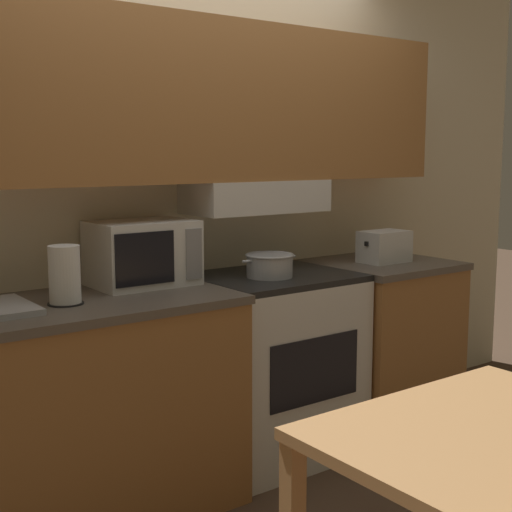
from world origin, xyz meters
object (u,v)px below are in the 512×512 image
(toaster, at_px, (384,246))
(paper_towel_roll, at_px, (65,275))
(cooking_pot, at_px, (270,265))
(microwave, at_px, (142,253))
(stove_range, at_px, (274,365))
(dining_table, at_px, (488,465))

(toaster, bearing_deg, paper_towel_roll, -179.82)
(cooking_pot, bearing_deg, microwave, 163.02)
(cooking_pot, relative_size, microwave, 0.70)
(stove_range, height_order, toaster, toaster)
(toaster, distance_m, paper_towel_roll, 1.81)
(stove_range, height_order, cooking_pot, cooking_pot)
(toaster, relative_size, paper_towel_roll, 1.17)
(microwave, relative_size, paper_towel_roll, 1.92)
(microwave, distance_m, dining_table, 1.76)
(cooking_pot, distance_m, dining_table, 1.60)
(paper_towel_roll, relative_size, dining_table, 0.23)
(stove_range, xyz_separation_m, microwave, (-0.65, 0.13, 0.61))
(cooking_pot, height_order, toaster, toaster)
(stove_range, xyz_separation_m, paper_towel_roll, (-1.09, -0.06, 0.58))
(microwave, height_order, dining_table, microwave)
(microwave, bearing_deg, dining_table, -82.93)
(toaster, xyz_separation_m, dining_table, (-1.16, -1.52, -0.38))
(stove_range, bearing_deg, dining_table, -105.67)
(cooking_pot, bearing_deg, dining_table, -103.88)
(paper_towel_roll, bearing_deg, toaster, 0.18)
(cooking_pot, height_order, microwave, microwave)
(microwave, distance_m, paper_towel_roll, 0.48)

